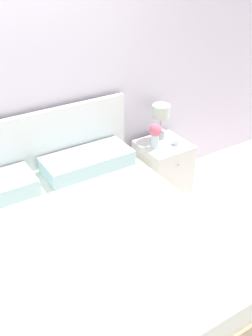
{
  "coord_description": "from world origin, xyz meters",
  "views": [
    {
      "loc": [
        -0.86,
        -2.97,
        2.37
      ],
      "look_at": [
        0.65,
        -0.58,
        0.64
      ],
      "focal_mm": 42.0,
      "sensor_mm": 36.0,
      "label": 1
    }
  ],
  "objects": [
    {
      "name": "teacup",
      "position": [
        1.39,
        -0.33,
        0.57
      ],
      "size": [
        0.11,
        0.11,
        0.06
      ],
      "color": "white",
      "rests_on": "nightstand"
    },
    {
      "name": "nightstand",
      "position": [
        1.3,
        -0.25,
        0.27
      ],
      "size": [
        0.47,
        0.48,
        0.55
      ],
      "color": "white",
      "rests_on": "ground_plane"
    },
    {
      "name": "bed",
      "position": [
        0.0,
        -0.97,
        0.29
      ],
      "size": [
        1.92,
        2.1,
        1.07
      ],
      "color": "tan",
      "rests_on": "ground_plane"
    },
    {
      "name": "flower_vase",
      "position": [
        1.18,
        -0.26,
        0.7
      ],
      "size": [
        0.12,
        0.12,
        0.25
      ],
      "color": "silver",
      "rests_on": "nightstand"
    },
    {
      "name": "ground_plane",
      "position": [
        0.0,
        0.0,
        0.0
      ],
      "size": [
        12.0,
        12.0,
        0.0
      ],
      "primitive_type": "plane",
      "color": "silver"
    },
    {
      "name": "table_lamp",
      "position": [
        1.34,
        -0.13,
        0.79
      ],
      "size": [
        0.17,
        0.17,
        0.36
      ],
      "color": "#A8B2BC",
      "rests_on": "nightstand"
    },
    {
      "name": "wall_back",
      "position": [
        0.0,
        0.07,
        1.3
      ],
      "size": [
        8.0,
        0.06,
        2.6
      ],
      "color": "white",
      "rests_on": "ground_plane"
    }
  ]
}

